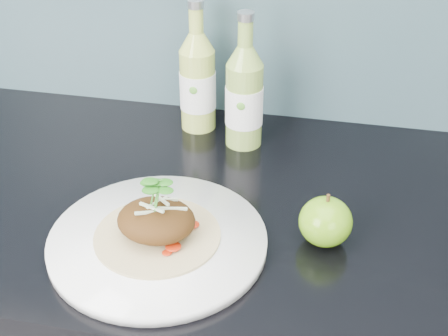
{
  "coord_description": "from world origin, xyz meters",
  "views": [
    {
      "loc": [
        0.15,
        0.94,
        1.46
      ],
      "look_at": [
        0.01,
        1.63,
        1.0
      ],
      "focal_mm": 50.0,
      "sensor_mm": 36.0,
      "label": 1
    }
  ],
  "objects_px": {
    "green_apple": "(326,222)",
    "cider_bottle_right": "(244,97)",
    "cider_bottle_left": "(198,82)",
    "dinner_plate": "(158,241)"
  },
  "relations": [
    {
      "from": "green_apple",
      "to": "cider_bottle_left",
      "type": "height_order",
      "value": "cider_bottle_left"
    },
    {
      "from": "dinner_plate",
      "to": "cider_bottle_right",
      "type": "xyz_separation_m",
      "value": [
        0.06,
        0.3,
        0.08
      ]
    },
    {
      "from": "cider_bottle_right",
      "to": "dinner_plate",
      "type": "bearing_deg",
      "value": -92.71
    },
    {
      "from": "green_apple",
      "to": "cider_bottle_right",
      "type": "distance_m",
      "value": 0.29
    },
    {
      "from": "cider_bottle_right",
      "to": "green_apple",
      "type": "bearing_deg",
      "value": -47.51
    },
    {
      "from": "dinner_plate",
      "to": "cider_bottle_left",
      "type": "relative_size",
      "value": 1.3
    },
    {
      "from": "dinner_plate",
      "to": "cider_bottle_left",
      "type": "height_order",
      "value": "cider_bottle_left"
    },
    {
      "from": "dinner_plate",
      "to": "cider_bottle_left",
      "type": "distance_m",
      "value": 0.35
    },
    {
      "from": "dinner_plate",
      "to": "green_apple",
      "type": "relative_size",
      "value": 3.13
    },
    {
      "from": "green_apple",
      "to": "cider_bottle_left",
      "type": "relative_size",
      "value": 0.41
    }
  ]
}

